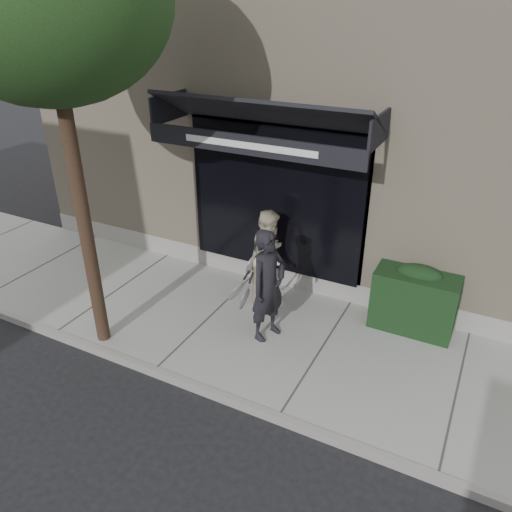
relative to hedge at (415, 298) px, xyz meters
The scene contains 7 objects.
ground 1.79m from the hedge, 131.35° to the right, with size 80.00×80.00×0.00m, color black.
sidewalk 1.77m from the hedge, 131.35° to the right, with size 20.00×3.00×0.12m, color #969691.
curb 3.07m from the hedge, 111.45° to the right, with size 20.00×0.10×0.14m, color gray.
building_facade 4.39m from the hedge, 106.65° to the left, with size 14.30×8.04×5.64m.
hedge is the anchor object (origin of this frame).
pedestrian_front 2.41m from the hedge, 147.22° to the right, with size 0.82×0.86×1.83m.
pedestrian_back 2.50m from the hedge, behind, with size 0.68×0.85×1.69m.
Camera 1 is at (1.92, -5.95, 4.97)m, focal length 35.00 mm.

